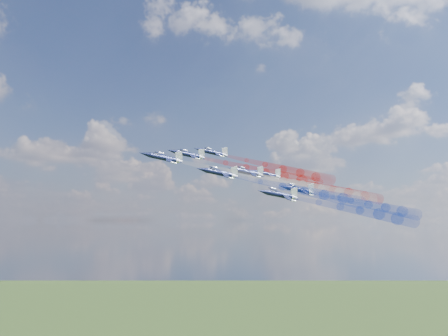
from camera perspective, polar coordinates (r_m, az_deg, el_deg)
jet_lead at (r=142.38m, az=-6.74°, el=1.12°), size 14.98×12.70×8.85m
trail_lead at (r=156.13m, az=3.14°, el=-0.98°), size 47.87×12.07×12.02m
jet_inner_left at (r=139.61m, az=-0.55°, el=-0.54°), size 14.98×12.70×8.85m
trail_inner_left at (r=156.09m, az=8.82°, el=-2.49°), size 47.87×12.07×12.02m
jet_inner_right at (r=159.56m, az=-4.02°, el=1.50°), size 14.98×12.70×8.85m
trail_inner_right at (r=174.19m, az=4.63°, el=-0.42°), size 47.87×12.07×12.02m
jet_outer_left at (r=137.54m, az=6.14°, el=-2.95°), size 14.98×12.70×8.85m
trail_outer_left at (r=156.77m, az=14.80°, el=-4.59°), size 47.87×12.07×12.02m
jet_center_third at (r=155.45m, az=2.55°, el=-0.47°), size 14.98×12.70×8.85m
trail_center_third at (r=172.95m, az=10.72°, el=-2.23°), size 47.87×12.07×12.02m
jet_outer_right at (r=172.29m, az=-1.30°, el=1.74°), size 14.98×12.70×8.85m
trail_outer_right at (r=187.89m, az=6.52°, el=-0.08°), size 47.87×12.07×12.02m
jet_rear_left at (r=155.80m, az=8.18°, el=-2.39°), size 14.98×12.70×8.85m
trail_rear_left at (r=175.53m, az=15.70°, el=-3.91°), size 47.87×12.07×12.02m
jet_rear_right at (r=170.96m, az=4.64°, el=-0.68°), size 14.98×12.70×8.85m
trail_rear_right at (r=189.13m, az=11.94°, el=-2.28°), size 47.87×12.07×12.02m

